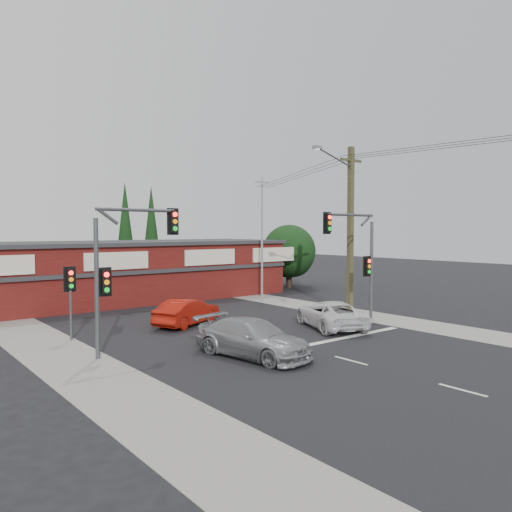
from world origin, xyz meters
TOP-DOWN VIEW (x-y plane):
  - ground at (0.00, 0.00)m, footprint 120.00×120.00m
  - road_strip at (0.00, 5.00)m, footprint 14.00×70.00m
  - verge_left at (-8.50, 5.00)m, footprint 3.00×70.00m
  - verge_right at (8.50, 5.00)m, footprint 3.00×70.00m
  - stop_line at (3.50, -1.50)m, footprint 6.50×0.35m
  - white_suv at (4.23, 0.62)m, footprint 4.12×5.52m
  - silver_suv at (-2.56, -1.51)m, footprint 3.00×5.44m
  - red_sedan at (-1.18, 5.83)m, footprint 4.54×3.18m
  - lane_dashes at (0.00, 11.54)m, footprint 0.12×60.67m
  - shop_building at (-0.99, 16.99)m, footprint 27.30×8.40m
  - tree_cluster at (14.69, 15.44)m, footprint 5.90×5.10m
  - conifer_near at (3.50, 24.00)m, footprint 1.80×1.80m
  - conifer_far at (7.00, 26.00)m, footprint 1.80×1.80m
  - traffic_mast_left at (-6.43, 2.00)m, footprint 3.77×0.27m
  - traffic_mast_right at (6.86, 1.00)m, footprint 3.96×0.27m
  - pedestal_signal at (-7.20, 6.01)m, footprint 0.55×0.27m
  - utility_pole at (8.36, 2.99)m, footprint 4.38×0.59m
  - steel_pole at (9.00, 12.00)m, footprint 1.20×0.16m
  - power_lines at (8.47, -2.47)m, footprint 2.01×29.00m

SIDE VIEW (x-z plane):
  - ground at x=0.00m, z-range 0.00..0.00m
  - road_strip at x=0.00m, z-range 0.00..0.01m
  - verge_left at x=-8.50m, z-range 0.00..0.02m
  - verge_right at x=8.50m, z-range 0.00..0.02m
  - lane_dashes at x=0.00m, z-range 0.01..0.02m
  - stop_line at x=3.50m, z-range 0.01..0.02m
  - white_suv at x=4.23m, z-range 0.00..1.39m
  - red_sedan at x=-1.18m, z-range 0.00..1.42m
  - silver_suv at x=-2.56m, z-range 0.00..1.49m
  - shop_building at x=-0.99m, z-range 0.02..4.25m
  - pedestal_signal at x=-7.20m, z-range 0.72..4.09m
  - tree_cluster at x=14.69m, z-range 0.15..5.65m
  - traffic_mast_left at x=-6.43m, z-range 0.94..6.92m
  - traffic_mast_right at x=6.86m, z-range 0.96..6.93m
  - steel_pole at x=9.00m, z-range 0.20..9.20m
  - utility_pole at x=8.36m, z-range 0.40..10.40m
  - conifer_near at x=3.50m, z-range 0.85..10.10m
  - conifer_far at x=7.00m, z-range 0.85..10.10m
  - power_lines at x=8.47m, z-range 8.43..9.65m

